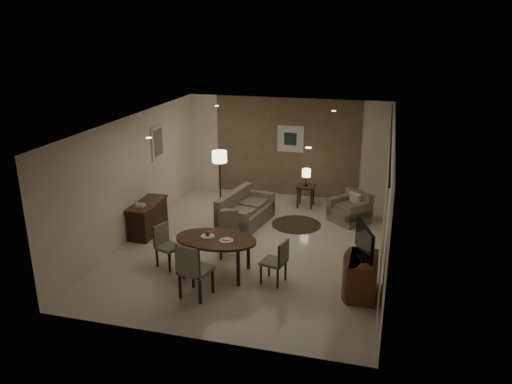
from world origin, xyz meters
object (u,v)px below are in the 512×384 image
(chair_left, at_px, (169,247))
(armchair, at_px, (349,208))
(chair_far, at_px, (229,235))
(dining_table, at_px, (216,256))
(chair_near, at_px, (196,269))
(console_desk, at_px, (148,218))
(chair_right, at_px, (273,261))
(side_table, at_px, (306,196))
(sofa, at_px, (246,209))
(floor_lamp, at_px, (220,179))
(tv_cabinet, at_px, (363,276))

(chair_left, distance_m, armchair, 4.60)
(chair_far, bearing_deg, dining_table, -110.38)
(chair_near, bearing_deg, chair_left, -32.60)
(console_desk, xyz_separation_m, chair_right, (3.27, -1.48, 0.05))
(armchair, height_order, side_table, armchair)
(console_desk, distance_m, sofa, 2.28)
(armchair, distance_m, side_table, 1.43)
(chair_near, height_order, floor_lamp, floor_lamp)
(chair_far, xyz_separation_m, armchair, (2.24, 2.50, -0.10))
(console_desk, xyz_separation_m, sofa, (2.00, 1.10, 0.01))
(chair_far, relative_size, chair_right, 1.07)
(chair_far, bearing_deg, tv_cabinet, -38.83)
(chair_left, bearing_deg, console_desk, 60.33)
(console_desk, bearing_deg, floor_lamp, 64.08)
(chair_left, height_order, side_table, chair_left)
(armchair, bearing_deg, tv_cabinet, -39.71)
(console_desk, distance_m, floor_lamp, 2.37)
(dining_table, xyz_separation_m, chair_near, (-0.07, -0.86, 0.15))
(dining_table, height_order, sofa, sofa)
(dining_table, relative_size, floor_lamp, 1.05)
(chair_right, distance_m, floor_lamp, 4.24)
(chair_left, bearing_deg, side_table, -5.90)
(console_desk, bearing_deg, dining_table, -33.81)
(console_desk, distance_m, armchair, 4.76)
(chair_far, xyz_separation_m, chair_left, (-0.99, -0.77, -0.03))
(side_table, xyz_separation_m, floor_lamp, (-2.16, -0.56, 0.46))
(console_desk, xyz_separation_m, floor_lamp, (1.02, 2.10, 0.37))
(chair_far, height_order, chair_right, chair_far)
(chair_right, xyz_separation_m, armchair, (1.11, 3.36, -0.07))
(side_table, bearing_deg, dining_table, -104.22)
(console_desk, relative_size, tv_cabinet, 1.33)
(dining_table, relative_size, chair_far, 1.71)
(chair_near, xyz_separation_m, chair_left, (-0.93, 0.91, -0.09))
(floor_lamp, bearing_deg, chair_right, -57.94)
(chair_near, bearing_deg, tv_cabinet, -152.30)
(side_table, bearing_deg, chair_left, -116.76)
(tv_cabinet, bearing_deg, chair_right, 179.29)
(sofa, relative_size, side_table, 2.88)
(tv_cabinet, xyz_separation_m, chair_near, (-2.82, -0.80, 0.17))
(chair_right, bearing_deg, sofa, -140.98)
(floor_lamp, bearing_deg, chair_near, -76.64)
(chair_left, bearing_deg, dining_table, -72.03)
(console_desk, relative_size, sofa, 0.74)
(chair_right, xyz_separation_m, side_table, (-0.09, 4.14, -0.14))
(console_desk, bearing_deg, sofa, 28.85)
(sofa, bearing_deg, chair_left, 171.23)
(chair_right, distance_m, armchair, 3.54)
(console_desk, xyz_separation_m, dining_table, (2.14, -1.43, -0.01))
(dining_table, xyz_separation_m, floor_lamp, (-1.12, 3.54, 0.38))
(tv_cabinet, height_order, chair_near, chair_near)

